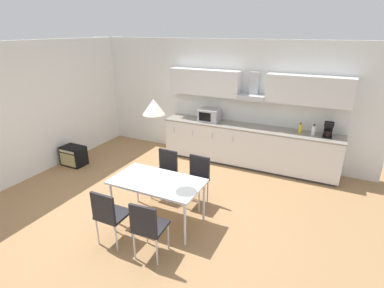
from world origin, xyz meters
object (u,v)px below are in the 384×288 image
(bottle_white, at_px, (314,130))
(guitar_amp, at_px, (74,156))
(bottle_yellow, at_px, (300,129))
(chair_near_right, at_px, (147,225))
(microwave, at_px, (209,115))
(coffee_maker, at_px, (328,129))
(chair_far_left, at_px, (165,169))
(chair_near_left, at_px, (109,213))
(pendant_lamp, at_px, (154,107))
(dining_table, at_px, (157,183))
(chair_far_right, at_px, (197,176))

(bottle_white, relative_size, guitar_amp, 0.44)
(bottle_yellow, distance_m, chair_near_right, 3.82)
(microwave, distance_m, coffee_maker, 2.54)
(bottle_yellow, relative_size, chair_far_left, 0.27)
(bottle_white, height_order, chair_near_left, bottle_white)
(bottle_white, bearing_deg, chair_far_left, -139.12)
(microwave, bearing_deg, coffee_maker, 0.59)
(chair_near_right, bearing_deg, pendant_lamp, 112.76)
(dining_table, bearing_deg, bottle_white, 54.30)
(bottle_white, height_order, chair_near_right, bottle_white)
(microwave, bearing_deg, dining_table, -84.09)
(microwave, height_order, coffee_maker, coffee_maker)
(chair_far_left, distance_m, chair_far_right, 0.64)
(chair_near_left, xyz_separation_m, guitar_amp, (-2.57, 1.78, -0.31))
(bottle_yellow, xyz_separation_m, chair_near_left, (-2.05, -3.52, -0.48))
(bottle_white, bearing_deg, dining_table, -125.70)
(microwave, xyz_separation_m, chair_near_right, (0.61, -3.52, -0.52))
(chair_near_right, bearing_deg, dining_table, 112.76)
(microwave, relative_size, dining_table, 0.34)
(chair_far_left, height_order, chair_near_left, same)
(chair_far_left, relative_size, chair_near_left, 1.00)
(coffee_maker, relative_size, chair_near_left, 0.34)
(bottle_yellow, relative_size, pendant_lamp, 0.73)
(chair_far_right, bearing_deg, chair_near_left, -112.45)
(chair_near_left, relative_size, chair_far_right, 1.00)
(chair_near_right, bearing_deg, chair_far_right, 90.13)
(guitar_amp, bearing_deg, chair_near_right, -28.97)
(chair_near_left, bearing_deg, guitar_amp, 145.32)
(chair_far_left, bearing_deg, microwave, 89.12)
(bottle_yellow, distance_m, chair_far_left, 2.89)
(chair_near_right, relative_size, guitar_amp, 1.67)
(bottle_white, xyz_separation_m, chair_near_left, (-2.31, -3.54, -0.48))
(chair_near_right, distance_m, chair_far_right, 1.55)
(chair_far_right, xyz_separation_m, pendant_lamp, (-0.32, -0.77, 1.37))
(guitar_amp, bearing_deg, microwave, 33.77)
(coffee_maker, relative_size, chair_far_right, 0.34)
(coffee_maker, xyz_separation_m, bottle_white, (-0.27, -0.01, -0.05))
(pendant_lamp, bearing_deg, coffee_maker, 50.89)
(bottle_yellow, bearing_deg, coffee_maker, 2.64)
(coffee_maker, height_order, chair_far_left, coffee_maker)
(microwave, relative_size, bottle_white, 2.10)
(microwave, xyz_separation_m, bottle_white, (2.27, 0.02, -0.04))
(bottle_yellow, relative_size, chair_far_right, 0.27)
(bottle_yellow, bearing_deg, pendant_lamp, -122.22)
(guitar_amp, height_order, pendant_lamp, pendant_lamp)
(guitar_amp, distance_m, pendant_lamp, 3.49)
(coffee_maker, bearing_deg, dining_table, -129.11)
(chair_far_left, relative_size, pendant_lamp, 2.72)
(bottle_yellow, distance_m, guitar_amp, 5.00)
(dining_table, bearing_deg, pendant_lamp, -90.00)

